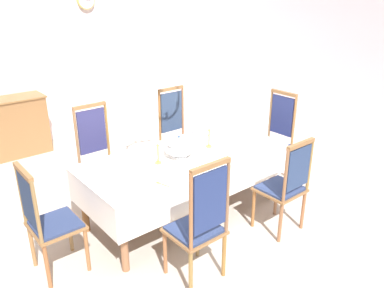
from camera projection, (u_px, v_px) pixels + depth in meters
name	position (u px, v px, depth m)	size (l,w,h in m)	color
ground	(189.00, 217.00, 4.39)	(6.78, 6.72, 0.04)	#BEB4A7
back_wall	(56.00, 45.00, 6.23)	(6.78, 0.08, 3.14)	silver
right_wall	(363.00, 49.00, 5.83)	(0.08, 6.72, 3.14)	silver
dining_table	(185.00, 161.00, 4.18)	(2.25, 1.01, 0.73)	#915F3F
tablecloth	(185.00, 162.00, 4.19)	(2.27, 1.03, 0.36)	white
chair_south_a	(200.00, 222.00, 3.22)	(0.44, 0.42, 1.17)	#915A37
chair_north_a	(99.00, 155.00, 4.53)	(0.44, 0.42, 1.18)	brown
chair_south_b	(286.00, 185.00, 3.93)	(0.44, 0.42, 1.05)	brown
chair_north_b	(177.00, 133.00, 5.22)	(0.44, 0.42, 1.20)	brown
chair_head_west	(47.00, 219.00, 3.32)	(0.42, 0.44, 1.07)	olive
chair_head_east	(275.00, 136.00, 5.12)	(0.42, 0.44, 1.17)	olive
soup_tureen	(179.00, 147.00, 4.07)	(0.31, 0.31, 0.24)	white
candlestick_west	(158.00, 152.00, 3.90)	(0.07, 0.07, 0.32)	gold
candlestick_east	(209.00, 137.00, 4.31)	(0.07, 0.07, 0.32)	gold
bowl_near_left	(171.00, 180.00, 3.57)	(0.14, 0.14, 0.03)	white
bowl_near_right	(197.00, 134.00, 4.67)	(0.17, 0.17, 0.04)	white
bowl_far_left	(199.00, 169.00, 3.79)	(0.15, 0.15, 0.03)	white
spoon_primary	(160.00, 183.00, 3.53)	(0.06, 0.17, 0.01)	gold
spoon_secondary	(203.00, 133.00, 4.77)	(0.04, 0.18, 0.01)	gold
mounted_clock	(86.00, 0.00, 6.26)	(0.30, 0.06, 0.30)	#D1B251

